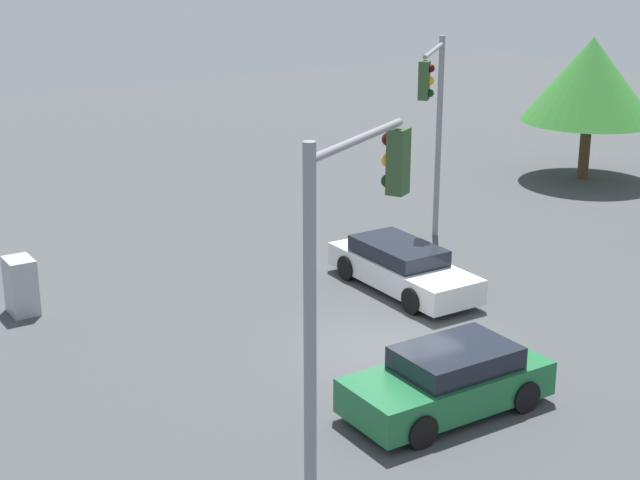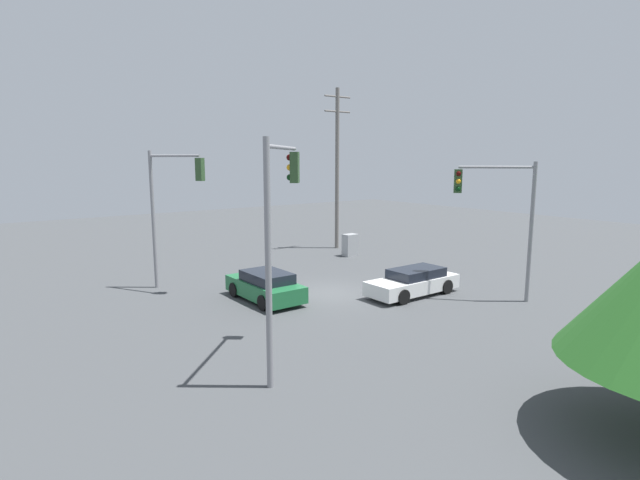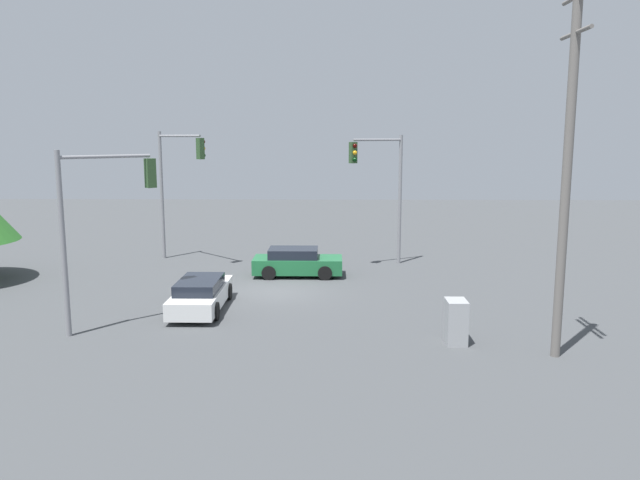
% 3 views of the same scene
% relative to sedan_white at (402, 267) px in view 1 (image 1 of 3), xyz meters
% --- Properties ---
extents(ground_plane, '(80.00, 80.00, 0.00)m').
position_rel_sedan_white_xyz_m(ground_plane, '(3.02, -2.61, -0.63)').
color(ground_plane, '#424447').
extents(sedan_white, '(4.78, 1.86, 1.27)m').
position_rel_sedan_white_xyz_m(sedan_white, '(0.00, 0.00, 0.00)').
color(sedan_white, silver).
rests_on(sedan_white, ground_plane).
extents(sedan_green, '(1.96, 4.28, 1.36)m').
position_rel_sedan_white_xyz_m(sedan_green, '(6.07, -3.41, 0.04)').
color(sedan_green, '#1E6638').
rests_on(sedan_green, ground_plane).
extents(traffic_signal_cross, '(1.79, 2.84, 6.77)m').
position_rel_sedan_white_xyz_m(traffic_signal_cross, '(8.68, -7.71, 3.93)').
color(traffic_signal_cross, gray).
rests_on(traffic_signal_cross, ground_plane).
extents(traffic_signal_aux, '(2.51, 2.69, 6.27)m').
position_rel_sedan_white_xyz_m(traffic_signal_aux, '(-2.41, 2.87, 3.64)').
color(traffic_signal_aux, gray).
rests_on(traffic_signal_aux, ground_plane).
extents(electrical_cabinet, '(0.91, 0.66, 1.45)m').
position_rel_sedan_white_xyz_m(electrical_cabinet, '(-3.83, -9.15, 0.10)').
color(electrical_cabinet, '#9EA0A3').
rests_on(electrical_cabinet, ground_plane).
extents(tree_left, '(5.10, 5.10, 5.45)m').
position_rel_sedan_white_xyz_m(tree_left, '(-5.94, 13.28, 3.22)').
color(tree_left, '#4C3823').
rests_on(tree_left, ground_plane).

